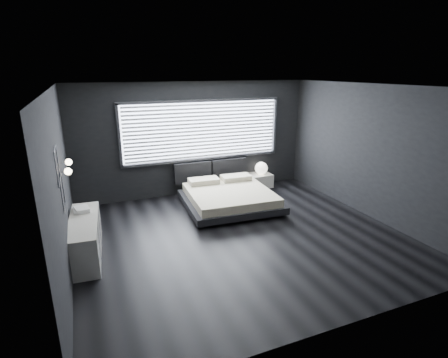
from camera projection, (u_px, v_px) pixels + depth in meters
name	position (u px, v px, depth m)	size (l,w,h in m)	color
room	(242.00, 166.00, 6.33)	(6.04, 6.00, 2.80)	black
window	(203.00, 130.00, 8.72)	(4.14, 0.09, 1.52)	white
headboard	(211.00, 170.00, 9.05)	(1.96, 0.16, 0.52)	black
sconce_near	(68.00, 171.00, 5.27)	(0.18, 0.11, 0.11)	silver
sconce_far	(68.00, 162.00, 5.80)	(0.18, 0.11, 0.11)	silver
wall_art_upper	(57.00, 166.00, 4.63)	(0.01, 0.48, 0.48)	#47474C
wall_art_lower	(63.00, 193.00, 5.00)	(0.01, 0.48, 0.48)	#47474C
bed	(229.00, 197.00, 8.09)	(2.17, 2.09, 0.53)	black
nightstand	(259.00, 180.00, 9.53)	(0.62, 0.51, 0.36)	silver
orb_lamp	(261.00, 168.00, 9.39)	(0.34, 0.34, 0.34)	white
dresser	(85.00, 238.00, 5.94)	(0.59, 1.69, 0.67)	silver
book_stack	(81.00, 209.00, 6.20)	(0.30, 0.38, 0.07)	white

